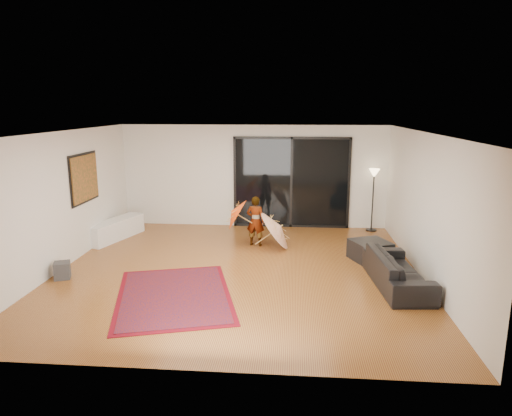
# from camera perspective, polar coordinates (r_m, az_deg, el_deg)

# --- Properties ---
(floor) EXTENTS (7.00, 7.00, 0.00)m
(floor) POSITION_cam_1_polar(r_m,az_deg,el_deg) (9.08, -2.24, -7.85)
(floor) COLOR #976429
(floor) RESTS_ON ground
(ceiling) EXTENTS (7.00, 7.00, 0.00)m
(ceiling) POSITION_cam_1_polar(r_m,az_deg,el_deg) (8.52, -2.39, 9.43)
(ceiling) COLOR white
(ceiling) RESTS_ON wall_back
(wall_back) EXTENTS (7.00, 0.00, 7.00)m
(wall_back) POSITION_cam_1_polar(r_m,az_deg,el_deg) (12.12, -0.30, 3.98)
(wall_back) COLOR silver
(wall_back) RESTS_ON floor
(wall_front) EXTENTS (7.00, 0.00, 7.00)m
(wall_front) POSITION_cam_1_polar(r_m,az_deg,el_deg) (5.37, -6.90, -7.33)
(wall_front) COLOR silver
(wall_front) RESTS_ON floor
(wall_left) EXTENTS (0.00, 7.00, 7.00)m
(wall_left) POSITION_cam_1_polar(r_m,az_deg,el_deg) (9.76, -23.16, 0.83)
(wall_left) COLOR silver
(wall_left) RESTS_ON floor
(wall_right) EXTENTS (0.00, 7.00, 7.00)m
(wall_right) POSITION_cam_1_polar(r_m,az_deg,el_deg) (8.98, 20.45, 0.09)
(wall_right) COLOR silver
(wall_right) RESTS_ON floor
(sliding_door) EXTENTS (3.06, 0.07, 2.40)m
(sliding_door) POSITION_cam_1_polar(r_m,az_deg,el_deg) (12.07, 4.43, 3.18)
(sliding_door) COLOR black
(sliding_door) RESTS_ON wall_back
(painting) EXTENTS (0.04, 1.28, 1.08)m
(painting) POSITION_cam_1_polar(r_m,az_deg,el_deg) (10.58, -20.64, 3.53)
(painting) COLOR black
(painting) RESTS_ON wall_left
(media_console) EXTENTS (0.93, 1.76, 0.47)m
(media_console) POSITION_cam_1_polar(r_m,az_deg,el_deg) (11.64, -17.15, -2.56)
(media_console) COLOR white
(media_console) RESTS_ON floor
(speaker) EXTENTS (0.36, 0.36, 0.32)m
(speaker) POSITION_cam_1_polar(r_m,az_deg,el_deg) (9.38, -23.07, -7.18)
(speaker) COLOR #424244
(speaker) RESTS_ON floor
(persian_rug) EXTENTS (2.53, 3.05, 0.02)m
(persian_rug) POSITION_cam_1_polar(r_m,az_deg,el_deg) (8.06, -10.20, -10.70)
(persian_rug) COLOR #5B0711
(persian_rug) RESTS_ON floor
(sofa) EXTENTS (0.97, 2.08, 0.59)m
(sofa) POSITION_cam_1_polar(r_m,az_deg,el_deg) (8.63, 17.30, -7.45)
(sofa) COLOR black
(sofa) RESTS_ON floor
(ottoman) EXTENTS (0.95, 0.95, 0.41)m
(ottoman) POSITION_cam_1_polar(r_m,az_deg,el_deg) (9.92, 14.08, -5.18)
(ottoman) COLOR black
(ottoman) RESTS_ON floor
(floor_lamp) EXTENTS (0.28, 0.28, 1.62)m
(floor_lamp) POSITION_cam_1_polar(r_m,az_deg,el_deg) (12.02, 14.51, 3.15)
(floor_lamp) COLOR black
(floor_lamp) RESTS_ON floor
(child) EXTENTS (0.47, 0.35, 1.17)m
(child) POSITION_cam_1_polar(r_m,az_deg,el_deg) (10.52, -0.07, -1.63)
(child) COLOR #999999
(child) RESTS_ON floor
(parasol_orange) EXTENTS (0.54, 0.78, 0.85)m
(parasol_orange) POSITION_cam_1_polar(r_m,az_deg,el_deg) (10.50, -3.08, -0.83)
(parasol_orange) COLOR #E5420C
(parasol_orange) RESTS_ON child
(parasol_white) EXTENTS (0.75, 1.00, 1.00)m
(parasol_white) POSITION_cam_1_polar(r_m,az_deg,el_deg) (10.37, 3.17, -2.32)
(parasol_white) COLOR white
(parasol_white) RESTS_ON floor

